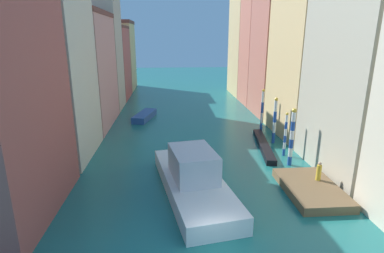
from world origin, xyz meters
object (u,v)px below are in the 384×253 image
object	(u,v)px
mooring_pole_0	(292,137)
mooring_pole_2	(275,120)
motorboat_0	(145,116)
waterfront_dock	(311,189)
person_on_dock	(319,172)
mooring_pole_1	(285,134)
gondola_black	(263,145)
mooring_pole_3	(262,111)
vaporetto_white	(193,178)

from	to	relation	value
mooring_pole_0	mooring_pole_2	world-z (taller)	mooring_pole_0
mooring_pole_2	motorboat_0	xyz separation A→B (m)	(-14.36, 11.05, -2.08)
motorboat_0	waterfront_dock	bearing A→B (deg)	-58.37
mooring_pole_2	motorboat_0	world-z (taller)	mooring_pole_2
mooring_pole_0	waterfront_dock	bearing A→B (deg)	-94.14
person_on_dock	motorboat_0	world-z (taller)	person_on_dock
mooring_pole_0	motorboat_0	distance (m)	21.97
person_on_dock	mooring_pole_1	distance (m)	6.62
mooring_pole_2	gondola_black	bearing A→B (deg)	-137.81
mooring_pole_3	mooring_pole_2	bearing A→B (deg)	-84.86
motorboat_0	vaporetto_white	bearing A→B (deg)	-76.67
waterfront_dock	mooring_pole_0	size ratio (longest dim) A/B	1.19
motorboat_0	person_on_dock	bearing A→B (deg)	-55.90
mooring_pole_3	gondola_black	bearing A→B (deg)	-103.24
mooring_pole_0	vaporetto_white	size ratio (longest dim) A/B	0.41
mooring_pole_2	gondola_black	distance (m)	2.98
waterfront_dock	mooring_pole_0	bearing A→B (deg)	85.86
mooring_pole_1	gondola_black	size ratio (longest dim) A/B	0.44
mooring_pole_1	gondola_black	bearing A→B (deg)	119.23
mooring_pole_1	vaporetto_white	size ratio (longest dim) A/B	0.34
vaporetto_white	gondola_black	size ratio (longest dim) A/B	1.30
vaporetto_white	mooring_pole_3	bearing A→B (deg)	56.50
mooring_pole_1	mooring_pole_2	world-z (taller)	mooring_pole_2
person_on_dock	mooring_pole_3	bearing A→B (deg)	91.30
gondola_black	motorboat_0	distance (m)	17.88
mooring_pole_1	vaporetto_white	xyz separation A→B (m)	(-9.17, -6.55, -1.05)
person_on_dock	mooring_pole_3	xyz separation A→B (m)	(-0.31, 13.64, 1.36)
person_on_dock	motorboat_0	bearing A→B (deg)	124.10
mooring_pole_3	vaporetto_white	distance (m)	16.42
gondola_black	mooring_pole_1	bearing A→B (deg)	-60.77
vaporetto_white	motorboat_0	xyz separation A→B (m)	(-5.02, 21.19, -0.67)
mooring_pole_3	vaporetto_white	size ratio (longest dim) A/B	0.42
vaporetto_white	person_on_dock	bearing A→B (deg)	-0.09
mooring_pole_0	gondola_black	distance (m)	5.20
person_on_dock	mooring_pole_1	size ratio (longest dim) A/B	0.34
waterfront_dock	vaporetto_white	world-z (taller)	vaporetto_white
mooring_pole_0	mooring_pole_1	world-z (taller)	mooring_pole_0
gondola_black	waterfront_dock	bearing A→B (deg)	-86.42
mooring_pole_0	mooring_pole_2	xyz separation A→B (m)	(0.48, 5.84, -0.11)
mooring_pole_0	mooring_pole_3	size ratio (longest dim) A/B	0.98
motorboat_0	mooring_pole_3	bearing A→B (deg)	-28.29
waterfront_dock	motorboat_0	bearing A→B (deg)	121.63
mooring_pole_2	mooring_pole_0	bearing A→B (deg)	-94.68
waterfront_dock	mooring_pole_3	size ratio (longest dim) A/B	1.18
motorboat_0	mooring_pole_2	bearing A→B (deg)	-37.59
person_on_dock	vaporetto_white	distance (m)	9.33
mooring_pole_3	gondola_black	size ratio (longest dim) A/B	0.55
mooring_pole_1	motorboat_0	distance (m)	20.46
mooring_pole_3	motorboat_0	xyz separation A→B (m)	(-14.04, 7.56, -2.22)
mooring_pole_0	vaporetto_white	xyz separation A→B (m)	(-8.86, -4.30, -1.52)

